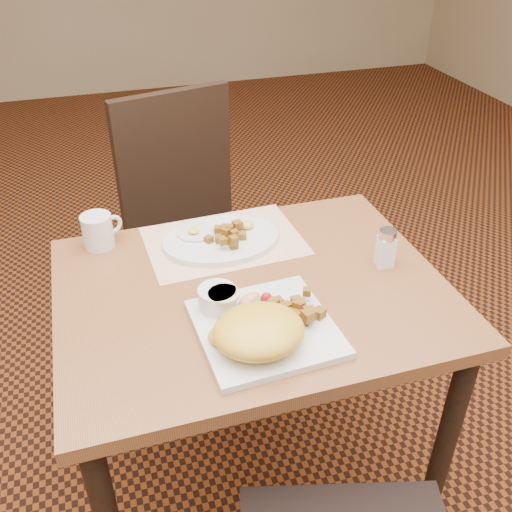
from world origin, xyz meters
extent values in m
plane|color=black|center=(0.00, 0.00, 0.00)|extent=(8.00, 8.00, 0.00)
cube|color=brown|center=(0.00, 0.00, 0.73)|extent=(0.90, 0.70, 0.03)
cylinder|color=black|center=(0.40, -0.30, 0.36)|extent=(0.05, 0.05, 0.71)
cylinder|color=black|center=(-0.40, 0.30, 0.36)|extent=(0.05, 0.05, 0.71)
cylinder|color=black|center=(0.40, 0.30, 0.36)|extent=(0.05, 0.05, 0.71)
cube|color=black|center=(0.01, 0.62, 0.45)|extent=(0.51, 0.51, 0.05)
cylinder|color=black|center=(0.14, 0.84, 0.21)|extent=(0.04, 0.04, 0.42)
cylinder|color=black|center=(0.23, 0.49, 0.21)|extent=(0.04, 0.04, 0.42)
cylinder|color=black|center=(-0.21, 0.75, 0.21)|extent=(0.04, 0.04, 0.42)
cylinder|color=black|center=(-0.12, 0.40, 0.21)|extent=(0.04, 0.04, 0.42)
cube|color=black|center=(-0.04, 0.81, 0.72)|extent=(0.42, 0.14, 0.50)
cube|color=white|center=(-0.01, 0.21, 0.75)|extent=(0.41, 0.30, 0.00)
cube|color=silver|center=(-0.02, -0.16, 0.76)|extent=(0.29, 0.29, 0.02)
ellipsoid|color=yellow|center=(-0.05, -0.21, 0.80)|extent=(0.19, 0.17, 0.07)
ellipsoid|color=yellow|center=(-0.02, -0.23, 0.78)|extent=(0.07, 0.07, 0.03)
ellipsoid|color=yellow|center=(-0.11, -0.18, 0.78)|extent=(0.07, 0.07, 0.03)
cylinder|color=silver|center=(-0.10, -0.07, 0.79)|extent=(0.08, 0.08, 0.05)
cylinder|color=beige|center=(-0.09, -0.08, 0.81)|extent=(0.07, 0.07, 0.01)
ellipsoid|color=#387223|center=(-0.02, -0.08, 0.77)|extent=(0.04, 0.03, 0.01)
ellipsoid|color=red|center=(0.01, -0.09, 0.78)|extent=(0.03, 0.02, 0.03)
ellipsoid|color=#F28C72|center=(-0.03, -0.07, 0.78)|extent=(0.07, 0.06, 0.02)
cylinder|color=white|center=(-0.08, 0.25, 0.77)|extent=(0.10, 0.10, 0.01)
ellipsoid|color=yellow|center=(-0.09, 0.24, 0.78)|extent=(0.03, 0.03, 0.01)
ellipsoid|color=#387223|center=(0.04, 0.24, 0.78)|extent=(0.05, 0.04, 0.01)
ellipsoid|color=yellow|center=(0.06, 0.23, 0.78)|extent=(0.05, 0.04, 0.02)
cube|color=white|center=(0.34, -0.01, 0.79)|extent=(0.04, 0.04, 0.08)
cylinder|color=silver|center=(0.34, -0.01, 0.84)|extent=(0.04, 0.04, 0.02)
cylinder|color=silver|center=(-0.33, 0.29, 0.79)|extent=(0.08, 0.08, 0.09)
torus|color=silver|center=(-0.29, 0.31, 0.80)|extent=(0.05, 0.03, 0.05)
cube|color=#8E5C16|center=(0.07, -0.13, 0.77)|extent=(0.02, 0.02, 0.02)
cube|color=#8E5C16|center=(0.01, -0.12, 0.79)|extent=(0.03, 0.03, 0.02)
cube|color=#8E5C16|center=(0.07, -0.18, 0.79)|extent=(0.03, 0.03, 0.02)
cube|color=#8E5C16|center=(0.06, -0.14, 0.79)|extent=(0.02, 0.02, 0.02)
cube|color=#8E5C16|center=(0.06, -0.14, 0.79)|extent=(0.03, 0.03, 0.02)
cube|color=#8E5C16|center=(0.03, -0.17, 0.77)|extent=(0.02, 0.02, 0.02)
cube|color=#8E5C16|center=(0.06, -0.15, 0.78)|extent=(0.03, 0.03, 0.02)
cube|color=#8E5C16|center=(0.03, -0.10, 0.78)|extent=(0.02, 0.03, 0.02)
cube|color=#8E5C16|center=(0.05, -0.16, 0.78)|extent=(0.03, 0.03, 0.02)
cube|color=#8E5C16|center=(0.07, -0.15, 0.78)|extent=(0.03, 0.03, 0.02)
cube|color=#8E5C16|center=(0.07, -0.11, 0.78)|extent=(0.02, 0.02, 0.02)
cube|color=#8E5C16|center=(0.05, -0.15, 0.78)|extent=(0.02, 0.03, 0.02)
cube|color=#8E5C16|center=(0.06, -0.19, 0.79)|extent=(0.03, 0.03, 0.02)
cube|color=#8E5C16|center=(0.05, -0.17, 0.77)|extent=(0.02, 0.02, 0.02)
cube|color=#8E5C16|center=(0.06, -0.14, 0.79)|extent=(0.02, 0.02, 0.02)
cube|color=#8E5C16|center=(0.10, -0.16, 0.78)|extent=(0.03, 0.03, 0.02)
cube|color=#8E5C16|center=(0.06, -0.18, 0.78)|extent=(0.02, 0.02, 0.02)
cube|color=#8E5C16|center=(0.06, -0.14, 0.79)|extent=(0.02, 0.02, 0.02)
cube|color=#8E5C16|center=(0.07, -0.14, 0.77)|extent=(0.02, 0.02, 0.01)
cube|color=#8E5C16|center=(0.04, -0.12, 0.78)|extent=(0.03, 0.02, 0.02)
cube|color=#8E5C16|center=(0.07, -0.13, 0.78)|extent=(0.03, 0.03, 0.02)
cube|color=#8E5C16|center=(0.09, -0.10, 0.79)|extent=(0.02, 0.02, 0.02)
cube|color=#8E5C16|center=(0.06, -0.17, 0.77)|extent=(0.03, 0.03, 0.02)
cube|color=#8E5C16|center=(0.06, -0.14, 0.79)|extent=(0.03, 0.03, 0.02)
cube|color=#8E5C16|center=(-0.01, 0.17, 0.78)|extent=(0.02, 0.02, 0.02)
cube|color=#8E5C16|center=(-0.03, 0.15, 0.79)|extent=(0.02, 0.02, 0.02)
cube|color=#8E5C16|center=(-0.01, 0.15, 0.78)|extent=(0.02, 0.02, 0.02)
cube|color=#8E5C16|center=(0.00, 0.20, 0.80)|extent=(0.03, 0.03, 0.02)
cube|color=#8E5C16|center=(-0.06, 0.19, 0.78)|extent=(0.03, 0.03, 0.02)
cube|color=#8E5C16|center=(0.02, 0.23, 0.78)|extent=(0.02, 0.02, 0.02)
cube|color=#8E5C16|center=(0.03, 0.18, 0.78)|extent=(0.02, 0.02, 0.02)
cube|color=#8E5C16|center=(0.01, 0.18, 0.79)|extent=(0.02, 0.02, 0.02)
cube|color=#8E5C16|center=(0.01, 0.19, 0.78)|extent=(0.02, 0.02, 0.02)
cube|color=#8E5C16|center=(0.02, 0.21, 0.78)|extent=(0.02, 0.02, 0.01)
cube|color=#8E5C16|center=(-0.01, 0.21, 0.79)|extent=(0.02, 0.02, 0.02)
cube|color=#8E5C16|center=(0.02, 0.21, 0.80)|extent=(0.03, 0.03, 0.02)
cube|color=#8E5C16|center=(0.00, 0.22, 0.78)|extent=(0.03, 0.03, 0.02)
cube|color=#8E5C16|center=(-0.01, 0.19, 0.79)|extent=(0.03, 0.03, 0.02)
cube|color=#8E5C16|center=(0.00, 0.18, 0.78)|extent=(0.02, 0.02, 0.02)
cube|color=#8E5C16|center=(-0.01, 0.22, 0.78)|extent=(0.02, 0.02, 0.02)
cube|color=#8E5C16|center=(-0.02, 0.23, 0.78)|extent=(0.03, 0.03, 0.02)
cube|color=#8E5C16|center=(-0.01, 0.14, 0.80)|extent=(0.02, 0.03, 0.02)
cube|color=#8E5C16|center=(-0.02, 0.19, 0.78)|extent=(0.03, 0.03, 0.02)
cube|color=#8E5C16|center=(-0.03, 0.18, 0.78)|extent=(0.02, 0.03, 0.02)
cube|color=#8E5C16|center=(-0.02, 0.20, 0.78)|extent=(0.02, 0.02, 0.02)
cube|color=#8E5C16|center=(-0.01, 0.19, 0.78)|extent=(0.03, 0.03, 0.02)
camera|label=1|loc=(-0.31, -1.02, 1.55)|focal=40.00mm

